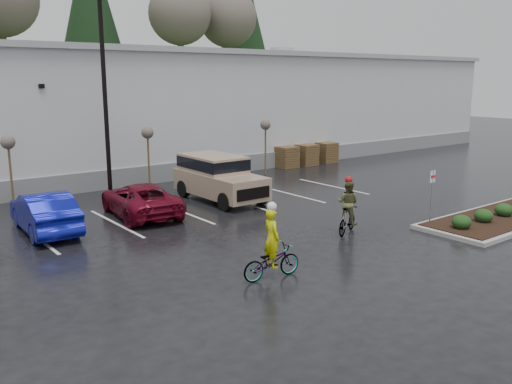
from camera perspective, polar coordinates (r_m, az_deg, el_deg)
ground at (r=18.73m, az=11.61°, el=-5.66°), size 120.00×120.00×0.00m
warehouse at (r=36.25m, az=-15.69°, el=8.48°), size 60.50×15.50×7.20m
wooded_ridge at (r=58.22m, az=-24.37°, el=8.39°), size 80.00×25.00×6.00m
lamppost at (r=25.44m, az=-15.73°, el=11.75°), size 0.50×1.00×9.22m
sapling_west at (r=25.34m, az=-24.63°, el=4.40°), size 0.60×0.60×3.20m
sapling_mid at (r=27.53m, az=-11.34°, el=5.78°), size 0.60×0.60×3.20m
sapling_east at (r=31.57m, az=1.00°, el=6.78°), size 0.60×0.60×3.20m
pallet_stack_a at (r=34.16m, az=3.22°, el=3.69°), size 1.20×1.20×1.35m
pallet_stack_b at (r=35.29m, az=5.32°, el=3.93°), size 1.20×1.20×1.35m
pallet_stack_c at (r=36.53m, az=7.39°, el=4.15°), size 1.20×1.20×1.35m
curb_island at (r=23.83m, az=24.57°, el=-2.52°), size 8.00×3.00×0.15m
mulch_bed at (r=23.81m, az=24.59°, el=-2.30°), size 7.60×2.60×0.04m
shrub_a at (r=21.20m, az=20.82°, el=-2.97°), size 0.70×0.70×0.52m
shrub_b at (r=22.47m, az=22.84°, el=-2.32°), size 0.70×0.70×0.52m
shrub_c at (r=23.76m, az=24.64°, el=-1.73°), size 0.70×0.70×0.52m
fire_lane_sign at (r=21.45m, az=18.02°, el=0.12°), size 0.30×0.05×2.20m
car_blue at (r=21.31m, az=-21.38°, el=-1.99°), size 1.84×4.66×1.51m
car_red at (r=22.77m, az=-12.10°, el=-0.76°), size 2.81×5.10×1.35m
suv_tan at (r=24.96m, az=-3.80°, el=1.42°), size 2.20×5.10×2.06m
cyclist_hivis at (r=15.37m, az=1.65°, el=-6.62°), size 1.89×0.82×2.23m
cyclist_olive at (r=19.92m, az=9.61°, el=-2.16°), size 1.69×1.12×2.13m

